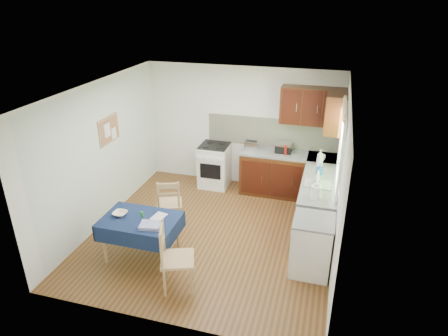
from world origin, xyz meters
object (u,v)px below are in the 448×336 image
(dining_table, at_px, (140,224))
(toaster, at_px, (251,145))
(kettle, at_px, (316,191))
(dish_rack, at_px, (318,184))
(chair_near, at_px, (174,256))
(sandwich_press, at_px, (284,148))
(chair_far, at_px, (169,202))

(dining_table, bearing_deg, toaster, 69.30)
(dining_table, relative_size, kettle, 4.19)
(dining_table, xyz_separation_m, dish_rack, (2.52, 1.46, 0.33))
(dish_rack, relative_size, kettle, 1.57)
(dining_table, xyz_separation_m, kettle, (2.52, 1.00, 0.43))
(kettle, bearing_deg, chair_near, -139.23)
(chair_near, relative_size, kettle, 3.65)
(sandwich_press, xyz_separation_m, dish_rack, (0.75, -1.31, -0.07))
(chair_far, distance_m, toaster, 2.14)
(sandwich_press, bearing_deg, chair_far, -115.51)
(chair_near, relative_size, dish_rack, 2.33)
(toaster, relative_size, sandwich_press, 0.84)
(toaster, bearing_deg, chair_far, -117.01)
(chair_near, bearing_deg, dining_table, 35.84)
(dining_table, xyz_separation_m, toaster, (1.12, 2.71, 0.40))
(kettle, bearing_deg, toaster, 129.23)
(sandwich_press, height_order, dish_rack, dish_rack)
(sandwich_press, bearing_deg, toaster, -158.09)
(chair_far, height_order, sandwich_press, sandwich_press)
(chair_far, height_order, toaster, toaster)
(sandwich_press, relative_size, kettle, 1.14)
(dining_table, bearing_deg, kettle, 23.54)
(chair_far, xyz_separation_m, sandwich_press, (1.68, 1.86, 0.49))
(toaster, bearing_deg, sandwich_press, 8.33)
(toaster, distance_m, dish_rack, 1.87)
(sandwich_press, bearing_deg, chair_near, -90.55)
(chair_far, distance_m, sandwich_press, 2.55)
(chair_far, height_order, kettle, kettle)
(sandwich_press, bearing_deg, dish_rack, -43.51)
(dining_table, distance_m, toaster, 2.96)
(chair_near, distance_m, dish_rack, 2.68)
(toaster, height_order, kettle, kettle)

